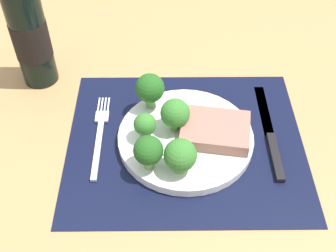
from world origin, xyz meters
TOP-DOWN VIEW (x-y plane):
  - ground_plane at (0.00, 0.00)cm, footprint 140.00×110.00cm
  - placemat at (0.00, 0.00)cm, footprint 40.49×34.38cm
  - plate at (0.00, 0.00)cm, footprint 23.12×23.12cm
  - steak at (4.92, -0.23)cm, footprint 12.61×10.31cm
  - broccoli_near_fork at (-6.09, -6.68)cm, footprint 4.70×4.70cm
  - broccoli_near_steak at (-1.82, 1.50)cm, footprint 4.97×4.97cm
  - broccoli_back_left at (-6.12, 7.13)cm, footprint 5.17×5.17cm
  - broccoli_front_edge at (-6.79, -0.57)cm, footprint 3.82×3.82cm
  - broccoli_center at (-1.20, -7.34)cm, footprint 5.19×5.19cm
  - fork at (-14.94, 1.42)cm, footprint 2.40×19.20cm
  - knife at (14.83, 0.53)cm, footprint 1.80×23.00cm
  - wine_bottle at (-28.14, 17.27)cm, footprint 6.83×6.83cm

SIDE VIEW (x-z plane):
  - ground_plane at x=0.00cm, z-range -3.00..0.00cm
  - placemat at x=0.00cm, z-range 0.00..0.30cm
  - fork at x=-14.94cm, z-range 0.30..0.80cm
  - knife at x=14.83cm, z-range 0.20..1.00cm
  - plate at x=0.00cm, z-range 0.30..1.90cm
  - steak at x=4.92cm, z-range 1.90..4.23cm
  - broccoli_front_edge at x=-6.79cm, z-range 2.36..7.53cm
  - broccoli_center at x=-1.20cm, z-range 2.27..8.38cm
  - broccoli_near_steak at x=-1.82cm, z-range 2.43..8.65cm
  - broccoli_near_fork at x=-6.09cm, z-range 2.53..8.78cm
  - broccoli_back_left at x=-6.12cm, z-range 2.65..9.55cm
  - wine_bottle at x=-28.14cm, z-range -3.63..25.22cm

